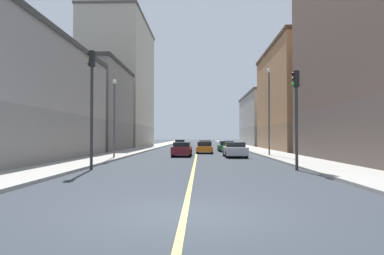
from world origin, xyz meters
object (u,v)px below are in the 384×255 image
(building_right_distant, at_px, (120,84))
(building_left_mid, at_px, (306,99))
(traffic_light_left_near, at_px, (296,105))
(car_yellow, at_px, (205,145))
(building_left_far, at_px, (270,120))
(car_orange, at_px, (205,148))
(traffic_light_right_near, at_px, (92,94))
(street_lamp_right_near, at_px, (114,109))
(car_teal, at_px, (180,144))
(street_lamp_left_near, at_px, (269,103))
(car_silver, at_px, (235,150))
(building_right_midblock, at_px, (85,108))
(car_maroon, at_px, (182,149))
(car_green, at_px, (226,146))

(building_right_distant, bearing_deg, building_left_mid, -31.35)
(building_right_distant, distance_m, traffic_light_left_near, 50.50)
(car_yellow, bearing_deg, building_left_far, 59.56)
(car_orange, bearing_deg, building_left_mid, 31.11)
(building_left_mid, height_order, traffic_light_right_near, building_left_mid)
(street_lamp_right_near, xyz_separation_m, car_yellow, (7.76, 20.24, -3.44))
(car_teal, bearing_deg, traffic_light_right_near, -93.96)
(traffic_light_left_near, bearing_deg, building_left_mid, 72.57)
(street_lamp_left_near, relative_size, car_silver, 1.85)
(building_left_far, relative_size, car_silver, 5.46)
(building_right_midblock, xyz_separation_m, street_lamp_left_near, (21.19, -12.69, -0.65))
(car_teal, xyz_separation_m, car_maroon, (1.66, -26.01, 0.01))
(car_maroon, xyz_separation_m, car_orange, (2.20, 6.27, -0.02))
(building_left_far, xyz_separation_m, car_maroon, (-15.81, -38.98, -4.49))
(building_left_mid, distance_m, car_orange, 17.08)
(building_right_midblock, height_order, car_yellow, building_right_midblock)
(building_left_far, xyz_separation_m, car_silver, (-10.99, -40.19, -4.47))
(car_silver, distance_m, car_maroon, 4.96)
(street_lamp_left_near, xyz_separation_m, street_lamp_right_near, (-13.42, -3.66, -0.82))
(building_left_mid, relative_size, car_yellow, 4.94)
(building_left_mid, height_order, car_maroon, building_left_mid)
(traffic_light_right_near, xyz_separation_m, car_green, (9.30, 24.31, -3.64))
(car_maroon, bearing_deg, traffic_light_right_near, -108.07)
(building_right_distant, xyz_separation_m, street_lamp_left_near, (21.19, -32.58, -6.59))
(car_green, xyz_separation_m, car_yellow, (-2.53, 5.30, 0.01))
(building_right_distant, relative_size, car_teal, 5.57)
(building_right_distant, height_order, street_lamp_left_near, building_right_distant)
(car_green, bearing_deg, car_yellow, 115.50)
(building_right_midblock, relative_size, building_right_distant, 0.64)
(building_left_far, height_order, street_lamp_right_near, building_left_far)
(street_lamp_right_near, bearing_deg, building_right_distant, 102.09)
(building_left_far, relative_size, traffic_light_left_near, 4.27)
(street_lamp_left_near, xyz_separation_m, car_silver, (-3.23, -0.76, -4.23))
(building_right_midblock, relative_size, car_maroon, 3.60)
(building_left_mid, bearing_deg, traffic_light_right_near, -125.84)
(car_maroon, relative_size, car_green, 0.89)
(building_right_midblock, xyz_separation_m, car_silver, (17.96, -13.45, -4.89))
(car_orange, bearing_deg, street_lamp_right_near, -126.12)
(building_right_distant, distance_m, traffic_light_right_near, 47.00)
(building_right_midblock, relative_size, street_lamp_right_near, 2.29)
(car_yellow, bearing_deg, street_lamp_left_near, -71.13)
(building_left_mid, height_order, building_right_distant, building_right_distant)
(building_right_distant, bearing_deg, car_yellow, -45.87)
(building_right_midblock, bearing_deg, car_teal, 50.17)
(building_left_mid, relative_size, street_lamp_left_near, 2.52)
(car_silver, distance_m, car_orange, 7.93)
(car_yellow, bearing_deg, car_silver, -81.99)
(car_green, relative_size, car_orange, 1.05)
(traffic_light_left_near, relative_size, street_lamp_left_near, 0.69)
(car_yellow, bearing_deg, traffic_light_left_near, -81.08)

